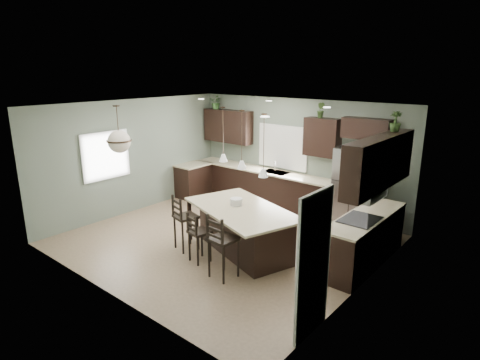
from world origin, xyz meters
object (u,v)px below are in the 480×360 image
(bar_stool_center, at_px, (200,237))
(bar_stool_right, at_px, (223,246))
(plant_back_left, at_px, (216,102))
(refrigerator, at_px, (357,189))
(kitchen_island, at_px, (242,231))
(serving_dish, at_px, (236,202))
(bar_stool_left, at_px, (186,222))

(bar_stool_center, height_order, bar_stool_right, bar_stool_right)
(bar_stool_right, relative_size, plant_back_left, 3.04)
(refrigerator, bearing_deg, kitchen_island, -114.20)
(serving_dish, height_order, bar_stool_right, bar_stool_right)
(plant_back_left, bearing_deg, bar_stool_right, -45.99)
(kitchen_island, xyz_separation_m, serving_dish, (-0.19, 0.06, 0.53))
(bar_stool_center, bearing_deg, serving_dish, 89.28)
(serving_dish, distance_m, plant_back_left, 4.37)
(bar_stool_right, bearing_deg, plant_back_left, 137.69)
(refrigerator, height_order, plant_back_left, plant_back_left)
(kitchen_island, height_order, plant_back_left, plant_back_left)
(bar_stool_left, bearing_deg, kitchen_island, 46.24)
(bar_stool_left, bearing_deg, plant_back_left, 139.00)
(serving_dish, bearing_deg, bar_stool_left, -139.87)
(kitchen_island, relative_size, bar_stool_center, 2.43)
(kitchen_island, xyz_separation_m, plant_back_left, (-3.22, 2.78, 2.13))
(bar_stool_left, relative_size, plant_back_left, 2.93)
(refrigerator, distance_m, serving_dish, 2.88)
(bar_stool_right, bearing_deg, refrigerator, 81.08)
(kitchen_island, bearing_deg, bar_stool_right, -49.69)
(refrigerator, relative_size, kitchen_island, 0.79)
(serving_dish, bearing_deg, kitchen_island, -18.63)
(refrigerator, bearing_deg, bar_stool_left, -123.70)
(bar_stool_right, bearing_deg, serving_dish, 122.95)
(refrigerator, height_order, bar_stool_right, refrigerator)
(bar_stool_center, height_order, plant_back_left, plant_back_left)
(plant_back_left, bearing_deg, refrigerator, -2.33)
(bar_stool_center, bearing_deg, plant_back_left, 139.58)
(refrigerator, distance_m, bar_stool_right, 3.65)
(refrigerator, xyz_separation_m, bar_stool_left, (-2.12, -3.18, -0.36))
(kitchen_island, distance_m, serving_dish, 0.57)
(kitchen_island, relative_size, bar_stool_left, 2.08)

